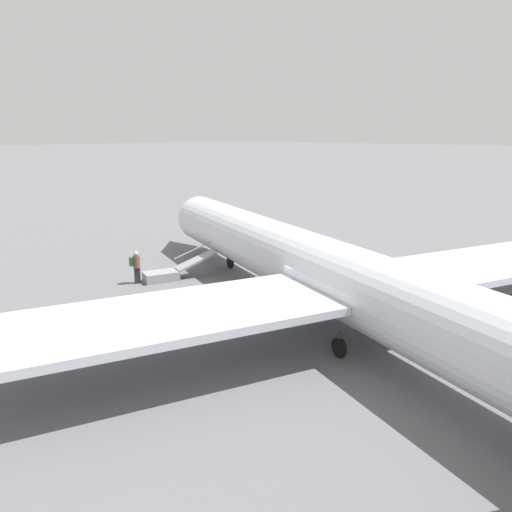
# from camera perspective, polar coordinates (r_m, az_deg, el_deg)

# --- Properties ---
(ground_plane) EXTENTS (600.00, 600.00, 0.00)m
(ground_plane) POSITION_cam_1_polar(r_m,az_deg,el_deg) (21.30, 7.57, -7.57)
(ground_plane) COLOR slate
(airplane_main) EXTENTS (35.10, 27.62, 7.48)m
(airplane_main) POSITION_cam_1_polar(r_m,az_deg,el_deg) (19.74, 9.51, -2.54)
(airplane_main) COLOR silver
(airplane_main) RESTS_ON ground
(boarding_stairs) EXTENTS (2.43, 4.11, 1.81)m
(boarding_stairs) POSITION_cam_1_polar(r_m,az_deg,el_deg) (27.36, -9.98, -1.91)
(boarding_stairs) COLOR #99999E
(boarding_stairs) RESTS_ON ground
(passenger) EXTENTS (0.44, 0.57, 1.74)m
(passenger) POSITION_cam_1_polar(r_m,az_deg,el_deg) (26.91, -13.55, -1.00)
(passenger) COLOR #23232D
(passenger) RESTS_ON ground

